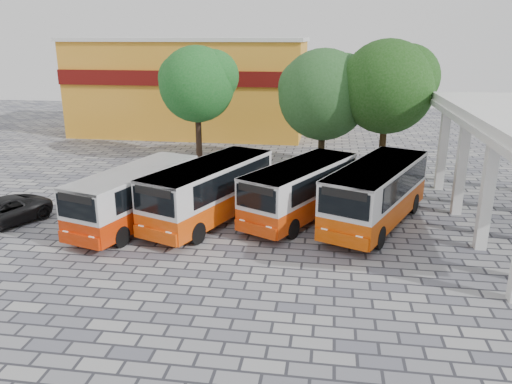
% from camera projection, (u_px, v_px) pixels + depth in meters
% --- Properties ---
extents(ground, '(90.00, 90.00, 0.00)m').
position_uv_depth(ground, '(287.00, 255.00, 20.16)').
color(ground, '#5A5B67').
rests_on(ground, ground).
extents(shophouse_block, '(20.40, 10.40, 8.30)m').
position_uv_depth(shophouse_block, '(192.00, 86.00, 44.98)').
color(shophouse_block, orange).
rests_on(shophouse_block, ground).
extents(bus_far_left, '(4.23, 7.80, 2.65)m').
position_uv_depth(bus_far_left, '(136.00, 194.00, 22.92)').
color(bus_far_left, '#C72700').
rests_on(bus_far_left, ground).
extents(bus_centre_left, '(5.06, 8.37, 2.82)m').
position_uv_depth(bus_centre_left, '(210.00, 189.00, 23.33)').
color(bus_centre_left, '#D54104').
rests_on(bus_centre_left, ground).
extents(bus_centre_right, '(5.36, 7.99, 2.68)m').
position_uv_depth(bus_centre_right, '(301.00, 188.00, 23.72)').
color(bus_centre_right, '#C53403').
rests_on(bus_centre_right, ground).
extents(bus_far_right, '(5.42, 8.59, 2.89)m').
position_uv_depth(bus_far_right, '(377.00, 191.00, 22.89)').
color(bus_far_right, '#C64000').
rests_on(bus_far_right, ground).
extents(tree_left, '(5.32, 5.07, 7.90)m').
position_uv_depth(tree_left, '(198.00, 82.00, 33.25)').
color(tree_left, '#312117').
rests_on(tree_left, ground).
extents(tree_middle, '(6.02, 5.74, 7.77)m').
position_uv_depth(tree_middle, '(325.00, 92.00, 31.44)').
color(tree_middle, black).
rests_on(tree_middle, ground).
extents(tree_right, '(5.92, 5.64, 8.35)m').
position_uv_depth(tree_right, '(388.00, 84.00, 29.93)').
color(tree_right, '#362511').
rests_on(tree_right, ground).
extents(parked_car, '(3.79, 5.00, 1.26)m').
position_uv_depth(parked_car, '(0.00, 213.00, 23.06)').
color(parked_car, black).
rests_on(parked_car, ground).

